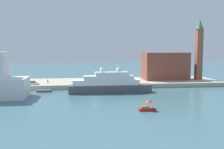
# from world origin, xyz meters

# --- Properties ---
(ground) EXTENTS (400.00, 400.00, 0.00)m
(ground) POSITION_xyz_m (0.00, 0.00, 0.00)
(ground) COLOR #3D6670
(quay_dock) EXTENTS (110.00, 23.57, 1.74)m
(quay_dock) POSITION_xyz_m (0.00, 27.78, 0.87)
(quay_dock) COLOR #ADA38E
(quay_dock) RESTS_ON ground
(large_yacht) EXTENTS (28.86, 4.48, 10.41)m
(large_yacht) POSITION_xyz_m (5.58, 7.79, 2.98)
(large_yacht) COLOR #4C4C51
(large_yacht) RESTS_ON ground
(small_motorboat) EXTENTS (4.21, 1.83, 2.83)m
(small_motorboat) POSITION_xyz_m (12.02, -19.37, 1.06)
(small_motorboat) COLOR #B22319
(small_motorboat) RESTS_ON ground
(work_barge) EXTENTS (5.11, 1.93, 0.80)m
(work_barge) POSITION_xyz_m (-17.32, 12.37, 0.40)
(work_barge) COLOR #595966
(work_barge) RESTS_ON ground
(harbor_building) EXTENTS (19.40, 10.41, 12.00)m
(harbor_building) POSITION_xyz_m (33.32, 29.59, 7.74)
(harbor_building) COLOR brown
(harbor_building) RESTS_ON quay_dock
(bell_tower) EXTENTS (3.39, 3.39, 26.35)m
(bell_tower) POSITION_xyz_m (47.66, 26.89, 16.02)
(bell_tower) COLOR #93513D
(bell_tower) RESTS_ON quay_dock
(parked_car) EXTENTS (4.54, 1.68, 1.41)m
(parked_car) POSITION_xyz_m (-22.54, 19.29, 2.35)
(parked_car) COLOR silver
(parked_car) RESTS_ON quay_dock
(person_figure) EXTENTS (0.36, 0.36, 1.59)m
(person_figure) POSITION_xyz_m (-17.30, 23.86, 2.48)
(person_figure) COLOR #4C4C4C
(person_figure) RESTS_ON quay_dock
(mooring_bollard) EXTENTS (0.54, 0.54, 0.85)m
(mooring_bollard) POSITION_xyz_m (2.70, 17.19, 2.17)
(mooring_bollard) COLOR black
(mooring_bollard) RESTS_ON quay_dock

